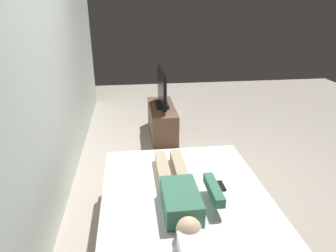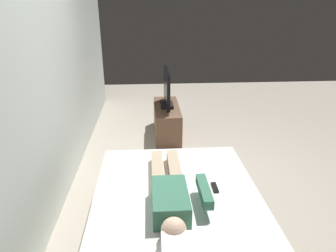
{
  "view_description": "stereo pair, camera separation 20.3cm",
  "coord_description": "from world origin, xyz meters",
  "px_view_note": "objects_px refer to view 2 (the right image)",
  "views": [
    {
      "loc": [
        -3.05,
        0.67,
        2.08
      ],
      "look_at": [
        0.3,
        0.23,
        0.69
      ],
      "focal_mm": 32.43,
      "sensor_mm": 36.0,
      "label": 1
    },
    {
      "loc": [
        -3.07,
        0.47,
        2.08
      ],
      "look_at": [
        0.3,
        0.23,
        0.69
      ],
      "focal_mm": 32.43,
      "sensor_mm": 36.0,
      "label": 2
    }
  ],
  "objects_px": {
    "person": "(171,192)",
    "tv": "(167,89)",
    "bed": "(178,229)",
    "tv_stand": "(167,121)",
    "remote": "(215,187)"
  },
  "relations": [
    {
      "from": "bed",
      "to": "person",
      "type": "height_order",
      "value": "person"
    },
    {
      "from": "tv",
      "to": "remote",
      "type": "bearing_deg",
      "value": -173.61
    },
    {
      "from": "bed",
      "to": "tv_stand",
      "type": "xyz_separation_m",
      "value": [
        2.6,
        -0.07,
        -0.01
      ]
    },
    {
      "from": "tv_stand",
      "to": "bed",
      "type": "bearing_deg",
      "value": 178.47
    },
    {
      "from": "person",
      "to": "tv",
      "type": "xyz_separation_m",
      "value": [
        2.57,
        -0.13,
        0.16
      ]
    },
    {
      "from": "bed",
      "to": "person",
      "type": "bearing_deg",
      "value": 65.72
    },
    {
      "from": "bed",
      "to": "tv",
      "type": "xyz_separation_m",
      "value": [
        2.6,
        -0.07,
        0.52
      ]
    },
    {
      "from": "bed",
      "to": "tv",
      "type": "height_order",
      "value": "tv"
    },
    {
      "from": "bed",
      "to": "remote",
      "type": "bearing_deg",
      "value": -62.16
    },
    {
      "from": "bed",
      "to": "tv_stand",
      "type": "height_order",
      "value": "bed"
    },
    {
      "from": "bed",
      "to": "tv_stand",
      "type": "bearing_deg",
      "value": -1.53
    },
    {
      "from": "person",
      "to": "tv",
      "type": "height_order",
      "value": "tv"
    },
    {
      "from": "person",
      "to": "tv_stand",
      "type": "bearing_deg",
      "value": -2.97
    },
    {
      "from": "person",
      "to": "tv",
      "type": "bearing_deg",
      "value": -2.97
    },
    {
      "from": "remote",
      "to": "tv",
      "type": "distance_m",
      "value": 2.45
    }
  ]
}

